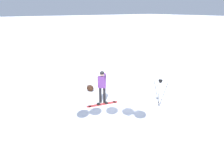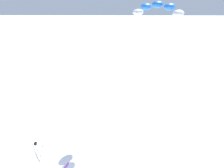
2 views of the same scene
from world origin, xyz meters
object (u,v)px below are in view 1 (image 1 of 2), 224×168
(snowboarder, at_px, (102,83))
(camera_tripod, at_px, (160,88))
(snowboard, at_px, (102,104))
(gear_bag_large, at_px, (90,88))

(snowboarder, relative_size, camera_tripod, 1.24)
(snowboard, xyz_separation_m, camera_tripod, (2.29, -1.95, 1.00))
(snowboarder, height_order, snowboard, snowboarder)
(snowboarder, bearing_deg, camera_tripod, -45.38)
(gear_bag_large, distance_m, camera_tripod, 4.66)
(snowboarder, distance_m, snowboard, 1.10)
(snowboarder, height_order, camera_tripod, snowboarder)
(camera_tripod, bearing_deg, snowboarder, 134.62)
(gear_bag_large, relative_size, camera_tripod, 0.43)
(gear_bag_large, bearing_deg, snowboard, -105.66)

